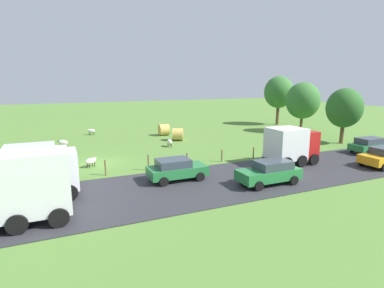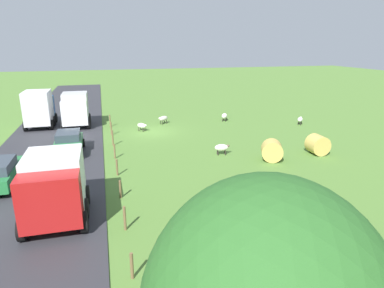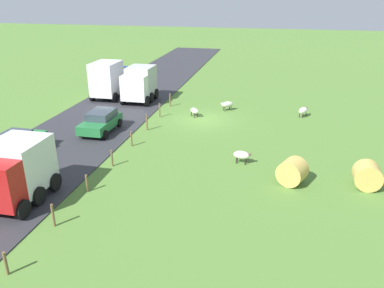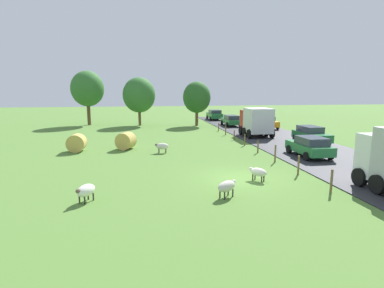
{
  "view_description": "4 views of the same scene",
  "coord_description": "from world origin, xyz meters",
  "px_view_note": "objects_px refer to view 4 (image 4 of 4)",
  "views": [
    {
      "loc": [
        26.78,
        -2.8,
        7.04
      ],
      "look_at": [
        -1.29,
        9.49,
        0.68
      ],
      "focal_mm": 28.6,
      "sensor_mm": 36.0,
      "label": 1
    },
    {
      "loc": [
        4.36,
        30.39,
        8.03
      ],
      "look_at": [
        -1.51,
        8.57,
        1.2
      ],
      "focal_mm": 31.26,
      "sensor_mm": 36.0,
      "label": 2
    },
    {
      "loc": [
        -5.72,
        30.32,
        10.27
      ],
      "look_at": [
        -0.8,
        8.13,
        1.08
      ],
      "focal_mm": 36.25,
      "sensor_mm": 36.0,
      "label": 3
    },
    {
      "loc": [
        -5.43,
        -16.74,
        5.13
      ],
      "look_at": [
        -1.53,
        7.74,
        0.72
      ],
      "focal_mm": 28.72,
      "sensor_mm": 36.0,
      "label": 4
    }
  ],
  "objects_px": {
    "sheep_3": "(86,191)",
    "tree_0": "(139,95)",
    "hay_bale_0": "(126,141)",
    "car_4": "(310,146)",
    "sheep_0": "(258,172)",
    "tree_1": "(197,97)",
    "car_3": "(215,115)",
    "tree_2": "(87,89)",
    "sheep_2": "(227,186)",
    "car_1": "(266,122)",
    "car_2": "(311,134)",
    "sheep_1": "(162,146)",
    "car_0": "(231,120)",
    "hay_bale_1": "(77,143)",
    "truck_2": "(256,121)"
  },
  "relations": [
    {
      "from": "tree_0",
      "to": "car_0",
      "type": "height_order",
      "value": "tree_0"
    },
    {
      "from": "sheep_2",
      "to": "car_2",
      "type": "height_order",
      "value": "car_2"
    },
    {
      "from": "car_3",
      "to": "tree_2",
      "type": "bearing_deg",
      "value": -167.75
    },
    {
      "from": "car_3",
      "to": "car_0",
      "type": "bearing_deg",
      "value": -88.54
    },
    {
      "from": "hay_bale_1",
      "to": "sheep_3",
      "type": "bearing_deg",
      "value": -76.98
    },
    {
      "from": "sheep_2",
      "to": "car_4",
      "type": "height_order",
      "value": "car_4"
    },
    {
      "from": "tree_0",
      "to": "tree_1",
      "type": "distance_m",
      "value": 8.25
    },
    {
      "from": "hay_bale_0",
      "to": "car_2",
      "type": "height_order",
      "value": "car_2"
    },
    {
      "from": "sheep_3",
      "to": "hay_bale_0",
      "type": "distance_m",
      "value": 12.79
    },
    {
      "from": "sheep_2",
      "to": "car_0",
      "type": "distance_m",
      "value": 29.5
    },
    {
      "from": "car_4",
      "to": "hay_bale_0",
      "type": "bearing_deg",
      "value": 158.58
    },
    {
      "from": "truck_2",
      "to": "car_2",
      "type": "bearing_deg",
      "value": -53.8
    },
    {
      "from": "hay_bale_1",
      "to": "truck_2",
      "type": "bearing_deg",
      "value": 17.09
    },
    {
      "from": "sheep_3",
      "to": "car_0",
      "type": "xyz_separation_m",
      "value": [
        14.98,
        27.86,
        0.3
      ]
    },
    {
      "from": "sheep_3",
      "to": "car_4",
      "type": "bearing_deg",
      "value": 25.36
    },
    {
      "from": "tree_0",
      "to": "car_4",
      "type": "xyz_separation_m",
      "value": [
        13.01,
        -23.6,
        -3.48
      ]
    },
    {
      "from": "sheep_0",
      "to": "tree_2",
      "type": "bearing_deg",
      "value": 114.85
    },
    {
      "from": "tree_1",
      "to": "truck_2",
      "type": "relative_size",
      "value": 1.57
    },
    {
      "from": "tree_2",
      "to": "car_2",
      "type": "xyz_separation_m",
      "value": [
        23.69,
        -19.82,
        -4.33
      ]
    },
    {
      "from": "tree_0",
      "to": "car_1",
      "type": "xyz_separation_m",
      "value": [
        16.6,
        -6.54,
        -3.47
      ]
    },
    {
      "from": "tree_1",
      "to": "car_3",
      "type": "distance_m",
      "value": 9.4
    },
    {
      "from": "sheep_2",
      "to": "truck_2",
      "type": "height_order",
      "value": "truck_2"
    },
    {
      "from": "sheep_2",
      "to": "sheep_3",
      "type": "xyz_separation_m",
      "value": [
        -6.58,
        0.42,
        -0.0
      ]
    },
    {
      "from": "car_4",
      "to": "car_1",
      "type": "bearing_deg",
      "value": 78.13
    },
    {
      "from": "car_0",
      "to": "car_2",
      "type": "height_order",
      "value": "car_2"
    },
    {
      "from": "sheep_0",
      "to": "hay_bale_0",
      "type": "bearing_deg",
      "value": 126.31
    },
    {
      "from": "sheep_0",
      "to": "car_4",
      "type": "bearing_deg",
      "value": 40.57
    },
    {
      "from": "sheep_3",
      "to": "car_2",
      "type": "bearing_deg",
      "value": 34.63
    },
    {
      "from": "sheep_1",
      "to": "tree_1",
      "type": "height_order",
      "value": "tree_1"
    },
    {
      "from": "car_1",
      "to": "car_2",
      "type": "distance_m",
      "value": 11.46
    },
    {
      "from": "sheep_2",
      "to": "tree_0",
      "type": "distance_m",
      "value": 31.77
    },
    {
      "from": "hay_bale_0",
      "to": "tree_1",
      "type": "distance_m",
      "value": 19.19
    },
    {
      "from": "truck_2",
      "to": "car_3",
      "type": "relative_size",
      "value": 0.93
    },
    {
      "from": "truck_2",
      "to": "sheep_2",
      "type": "bearing_deg",
      "value": -114.62
    },
    {
      "from": "sheep_3",
      "to": "tree_0",
      "type": "height_order",
      "value": "tree_0"
    },
    {
      "from": "sheep_1",
      "to": "truck_2",
      "type": "height_order",
      "value": "truck_2"
    },
    {
      "from": "sheep_0",
      "to": "tree_2",
      "type": "relative_size",
      "value": 0.14
    },
    {
      "from": "car_2",
      "to": "sheep_2",
      "type": "bearing_deg",
      "value": -132.15
    },
    {
      "from": "sheep_0",
      "to": "hay_bale_1",
      "type": "height_order",
      "value": "hay_bale_1"
    },
    {
      "from": "hay_bale_0",
      "to": "car_4",
      "type": "relative_size",
      "value": 0.35
    },
    {
      "from": "tree_1",
      "to": "hay_bale_1",
      "type": "bearing_deg",
      "value": -127.83
    },
    {
      "from": "car_0",
      "to": "car_1",
      "type": "bearing_deg",
      "value": -43.07
    },
    {
      "from": "sheep_1",
      "to": "car_1",
      "type": "xyz_separation_m",
      "value": [
        14.64,
        13.65,
        0.32
      ]
    },
    {
      "from": "sheep_0",
      "to": "sheep_1",
      "type": "height_order",
      "value": "sheep_1"
    },
    {
      "from": "sheep_3",
      "to": "car_3",
      "type": "xyz_separation_m",
      "value": [
        14.75,
        36.95,
        0.37
      ]
    },
    {
      "from": "sheep_1",
      "to": "hay_bale_0",
      "type": "xyz_separation_m",
      "value": [
        -3.01,
        2.11,
        0.18
      ]
    },
    {
      "from": "tree_0",
      "to": "hay_bale_0",
      "type": "bearing_deg",
      "value": -93.34
    },
    {
      "from": "hay_bale_0",
      "to": "car_4",
      "type": "height_order",
      "value": "car_4"
    },
    {
      "from": "hay_bale_0",
      "to": "car_3",
      "type": "distance_m",
      "value": 27.77
    },
    {
      "from": "sheep_2",
      "to": "car_2",
      "type": "relative_size",
      "value": 0.28
    }
  ]
}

